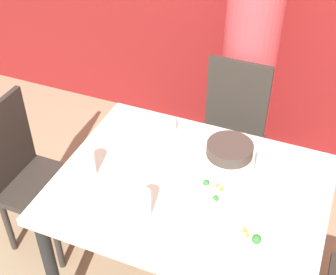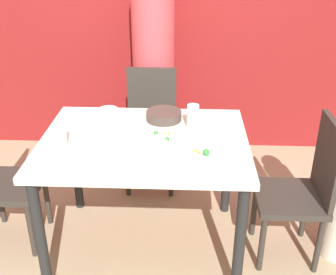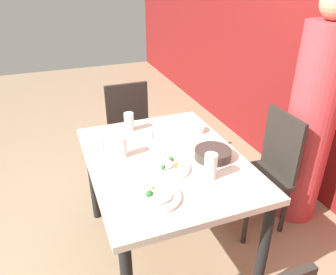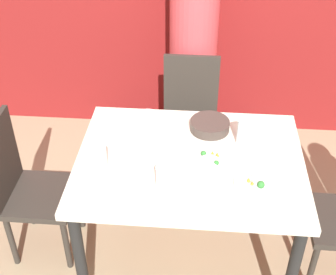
# 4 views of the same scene
# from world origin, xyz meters

# --- Properties ---
(ground_plane) EXTENTS (10.00, 10.00, 0.00)m
(ground_plane) POSITION_xyz_m (0.00, 0.00, 0.00)
(ground_plane) COLOR #998466
(dining_table) EXTENTS (1.19, 0.91, 0.77)m
(dining_table) POSITION_xyz_m (0.00, 0.00, 0.68)
(dining_table) COLOR beige
(dining_table) RESTS_ON ground_plane
(chair_adult_spot) EXTENTS (0.40, 0.40, 0.91)m
(chair_adult_spot) POSITION_xyz_m (-0.03, 0.80, 0.48)
(chair_adult_spot) COLOR #2D2823
(chair_adult_spot) RESTS_ON ground_plane
(chair_empty_left) EXTENTS (0.40, 0.40, 0.91)m
(chair_empty_left) POSITION_xyz_m (-0.94, 0.03, 0.48)
(chair_empty_left) COLOR #2D2823
(chair_empty_left) RESTS_ON ground_plane
(person_adult) EXTENTS (0.34, 0.34, 1.73)m
(person_adult) POSITION_xyz_m (-0.03, 1.14, 0.80)
(person_adult) COLOR #C63D42
(person_adult) RESTS_ON ground_plane
(bowl_curry) EXTENTS (0.22, 0.22, 0.06)m
(bowl_curry) POSITION_xyz_m (0.10, 0.27, 0.80)
(bowl_curry) COLOR #3D332D
(bowl_curry) RESTS_ON dining_table
(plate_rice_adult) EXTENTS (0.25, 0.25, 0.05)m
(plate_rice_adult) POSITION_xyz_m (0.12, -0.03, 0.79)
(plate_rice_adult) COLOR white
(plate_rice_adult) RESTS_ON dining_table
(plate_rice_child) EXTENTS (0.26, 0.26, 0.06)m
(plate_rice_child) POSITION_xyz_m (0.35, -0.18, 0.79)
(plate_rice_child) COLOR white
(plate_rice_child) RESTS_ON dining_table
(bowl_rice_small) EXTENTS (0.12, 0.12, 0.04)m
(bowl_rice_small) POSITION_xyz_m (-0.27, 0.33, 0.80)
(bowl_rice_small) COLOR white
(bowl_rice_small) RESTS_ON dining_table
(glass_water_tall) EXTENTS (0.07, 0.07, 0.13)m
(glass_water_tall) POSITION_xyz_m (-0.12, -0.24, 0.84)
(glass_water_tall) COLOR silver
(glass_water_tall) RESTS_ON dining_table
(glass_water_short) EXTENTS (0.07, 0.07, 0.15)m
(glass_water_short) POSITION_xyz_m (0.28, 0.16, 0.85)
(glass_water_short) COLOR silver
(glass_water_short) RESTS_ON dining_table
(glass_water_center) EXTENTS (0.07, 0.07, 0.13)m
(glass_water_center) POSITION_xyz_m (-0.45, -0.10, 0.84)
(glass_water_center) COLOR silver
(glass_water_center) RESTS_ON dining_table
(napkin_folded) EXTENTS (0.14, 0.14, 0.01)m
(napkin_folded) POSITION_xyz_m (-0.48, 0.36, 0.78)
(napkin_folded) COLOR white
(napkin_folded) RESTS_ON dining_table
(fork_steel) EXTENTS (0.18, 0.08, 0.01)m
(fork_steel) POSITION_xyz_m (-0.34, 0.02, 0.78)
(fork_steel) COLOR silver
(fork_steel) RESTS_ON dining_table
(spoon_steel) EXTENTS (0.18, 0.05, 0.01)m
(spoon_steel) POSITION_xyz_m (-0.29, -0.34, 0.78)
(spoon_steel) COLOR silver
(spoon_steel) RESTS_ON dining_table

